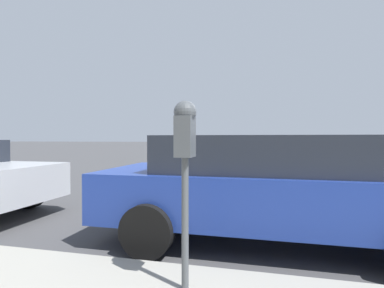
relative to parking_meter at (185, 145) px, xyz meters
name	(u,v)px	position (x,y,z in m)	size (l,w,h in m)	color
ground_plane	(286,224)	(2.68, -1.00, -1.34)	(220.00, 220.00, 0.00)	#424244
parking_meter	(185,145)	(0.00, 0.00, 0.00)	(0.21, 0.19, 1.58)	#4C5156
car_blue	(267,185)	(1.77, -0.68, -0.57)	(2.08, 4.54, 1.44)	navy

